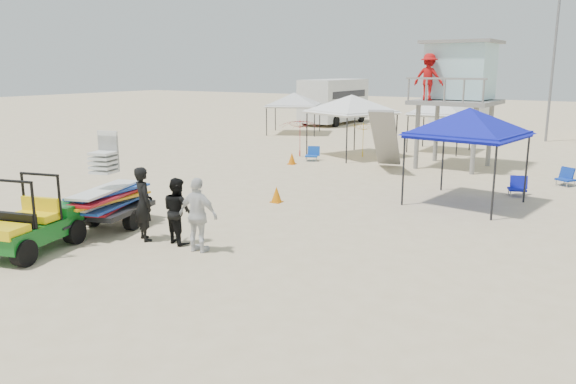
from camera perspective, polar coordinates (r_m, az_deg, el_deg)
The scene contains 21 objects.
ground at distance 11.26m, azimuth -10.32°, elevation -9.03°, with size 140.00×140.00×0.00m, color beige.
utility_cart at distance 13.86m, azimuth -24.88°, elevation -2.42°, with size 1.64×2.47×1.72m.
surf_trailer at distance 15.20m, azimuth -17.65°, elevation -0.21°, with size 1.86×2.73×2.21m.
man_left at distance 13.90m, azimuth -14.45°, elevation -1.18°, with size 0.66×0.43×1.80m, color black.
man_mid at distance 13.52m, azimuth -11.15°, elevation -1.87°, with size 0.77×0.60×1.58m, color black.
man_right at distance 12.77m, azimuth -9.10°, elevation -2.34°, with size 1.00×0.42×1.71m, color silver.
lifeguard_tower at distance 24.43m, azimuth 16.72°, elevation 11.23°, with size 3.28×3.28×5.05m.
canopy_blue at distance 17.70m, azimuth 17.95°, elevation 7.69°, with size 3.29×3.29×3.34m.
canopy_white_a at distance 26.54m, azimuth 6.50°, elevation 9.48°, with size 4.16×4.16×3.27m.
canopy_white_b at distance 35.76m, azimuth 0.62°, elevation 9.84°, with size 4.06×4.06×2.97m.
canopy_white_c at distance 28.94m, azimuth 15.30°, elevation 8.97°, with size 2.60×2.60×3.07m.
umbrella_a at distance 26.34m, azimuth 1.15°, elevation 5.51°, with size 1.93×1.96×1.77m, color #AB1218.
umbrella_b at distance 26.42m, azimuth 7.62°, elevation 5.29°, with size 1.79×1.83×1.64m, color yellow.
cone_near at distance 17.41m, azimuth -1.18°, elevation -0.25°, with size 0.34×0.34×0.50m, color orange.
cone_far at distance 24.32m, azimuth 0.40°, elevation 3.42°, with size 0.34×0.34×0.50m, color #D86706.
beach_chair_a at distance 25.32m, azimuth 2.51°, elevation 3.91°, with size 0.70×0.77×0.64m.
beach_chair_b at distance 19.82m, azimuth 22.31°, elevation 0.57°, with size 0.67×0.73×0.64m.
beach_chair_c at distance 22.26m, azimuth 26.43°, elevation 1.41°, with size 0.73×0.82×0.64m.
rv_far_left at distance 42.35m, azimuth 4.70°, elevation 9.37°, with size 2.64×6.80×3.25m.
rv_mid_left at distance 40.58m, azimuth 17.24°, elevation 8.72°, with size 2.65×6.50×3.25m.
light_pole_left at distance 34.98m, azimuth 25.29°, elevation 11.20°, with size 0.14×0.14×8.00m, color slate.
Camera 1 is at (7.08, -7.74, 4.10)m, focal length 35.00 mm.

